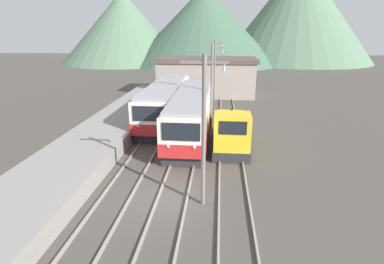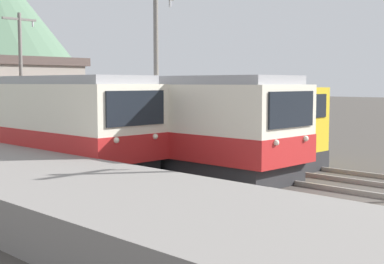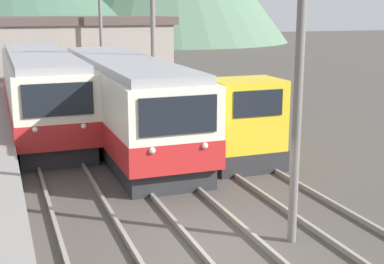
{
  "view_description": "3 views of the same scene",
  "coord_description": "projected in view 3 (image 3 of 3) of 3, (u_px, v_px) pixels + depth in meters",
  "views": [
    {
      "loc": [
        2.35,
        -12.81,
        7.85
      ],
      "look_at": [
        0.67,
        5.18,
        1.78
      ],
      "focal_mm": 28.0,
      "sensor_mm": 36.0,
      "label": 1
    },
    {
      "loc": [
        -13.04,
        -5.47,
        3.16
      ],
      "look_at": [
        -0.66,
        6.57,
        1.57
      ],
      "focal_mm": 50.0,
      "sensor_mm": 36.0,
      "label": 2
    },
    {
      "loc": [
        -4.41,
        -10.22,
        5.24
      ],
      "look_at": [
        1.38,
        5.47,
        1.36
      ],
      "focal_mm": 50.0,
      "sensor_mm": 36.0,
      "label": 3
    }
  ],
  "objects": [
    {
      "name": "catenary_mast_far",
      "position": [
        101.0,
        33.0,
        31.92
      ],
      "size": [
        2.0,
        0.2,
        7.0
      ],
      "color": "slate",
      "rests_on": "ground"
    },
    {
      "name": "ground_plane",
      "position": [
        219.0,
        247.0,
        12.0
      ],
      "size": [
        200.0,
        200.0,
        0.0
      ],
      "primitive_type": "plane",
      "color": "#47423D"
    },
    {
      "name": "track_right",
      "position": [
        339.0,
        225.0,
        13.07
      ],
      "size": [
        1.54,
        60.0,
        0.14
      ],
      "color": "gray",
      "rests_on": "ground"
    },
    {
      "name": "catenary_mast_near",
      "position": [
        299.0,
        76.0,
        11.46
      ],
      "size": [
        2.0,
        0.2,
        7.0
      ],
      "color": "slate",
      "rests_on": "ground"
    },
    {
      "name": "commuter_train_left",
      "position": [
        41.0,
        93.0,
        23.67
      ],
      "size": [
        2.84,
        14.22,
        3.4
      ],
      "color": "#28282B",
      "rests_on": "ground"
    },
    {
      "name": "commuter_train_center",
      "position": [
        123.0,
        104.0,
        20.9
      ],
      "size": [
        2.84,
        13.54,
        3.39
      ],
      "color": "#28282B",
      "rests_on": "ground"
    },
    {
      "name": "shunting_locomotive",
      "position": [
        226.0,
        124.0,
        19.12
      ],
      "size": [
        2.4,
        5.57,
        3.0
      ],
      "color": "#28282B",
      "rests_on": "ground"
    },
    {
      "name": "catenary_mast_mid",
      "position": [
        153.0,
        44.0,
        21.69
      ],
      "size": [
        2.0,
        0.2,
        7.0
      ],
      "color": "slate",
      "rests_on": "ground"
    },
    {
      "name": "station_building",
      "position": [
        74.0,
        53.0,
        35.43
      ],
      "size": [
        12.6,
        6.3,
        4.72
      ],
      "color": "gray",
      "rests_on": "ground"
    },
    {
      "name": "track_left",
      "position": [
        104.0,
        263.0,
        11.11
      ],
      "size": [
        1.54,
        60.0,
        0.14
      ],
      "color": "gray",
      "rests_on": "ground"
    },
    {
      "name": "track_center",
      "position": [
        227.0,
        243.0,
        12.06
      ],
      "size": [
        1.54,
        60.0,
        0.14
      ],
      "color": "gray",
      "rests_on": "ground"
    }
  ]
}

